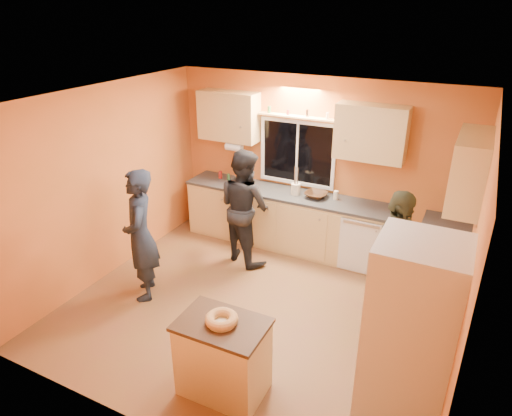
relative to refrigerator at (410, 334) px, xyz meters
The scene contains 14 objects.
ground 2.24m from the refrigerator, 157.06° to the left, with size 4.50×4.50×0.00m, color brown.
room_shell 2.26m from the refrigerator, 145.60° to the left, with size 4.54×4.04×2.61m.
back_counter 3.16m from the refrigerator, 126.89° to the left, with size 4.23×0.62×0.90m.
right_counter 1.38m from the refrigerator, 87.36° to the left, with size 0.62×1.84×0.90m.
refrigerator is the anchor object (origin of this frame).
island 1.74m from the refrigerator, 162.32° to the right, with size 0.85×0.58×0.81m.
bundt_pastry 1.67m from the refrigerator, 162.32° to the right, with size 0.31×0.31×0.09m, color tan.
person_left 3.36m from the refrigerator, behind, with size 0.63×0.41×1.73m, color black.
person_center 3.20m from the refrigerator, 144.67° to the left, with size 0.82×0.64×1.70m, color black.
person_right 1.31m from the refrigerator, 107.36° to the left, with size 1.00×0.42×1.71m, color #363924.
mixing_bowl 3.08m from the refrigerator, 125.13° to the left, with size 0.33×0.33×0.08m, color black.
utensil_crock 3.25m from the refrigerator, 129.90° to the left, with size 0.14×0.14×0.17m, color beige.
potted_plant 1.04m from the refrigerator, 88.86° to the left, with size 0.27×0.23×0.30m, color gray.
red_box 1.54m from the refrigerator, 85.38° to the left, with size 0.16×0.12×0.07m, color #B2231B.
Camera 1 is at (2.12, -4.20, 3.51)m, focal length 32.00 mm.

